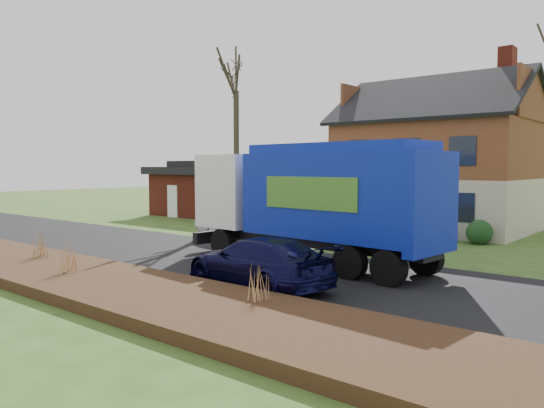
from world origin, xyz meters
The scene contains 12 objects.
ground centered at (0.00, 0.00, 0.00)m, with size 120.00×120.00×0.00m, color #304818.
road centered at (0.00, 0.00, 0.01)m, with size 80.00×7.00×0.02m, color black.
mulch_verge centered at (0.00, -5.30, 0.15)m, with size 80.00×3.50×0.30m, color black.
main_house centered at (1.49, 13.91, 4.03)m, with size 12.95×8.95×9.26m.
ranch_house centered at (-12.00, 13.00, 1.81)m, with size 9.80×8.20×3.70m.
garbage_truck centered at (2.96, 1.23, 2.33)m, with size 9.60×3.26×4.04m.
silver_sedan centered at (-2.45, 4.45, 0.85)m, with size 1.81×5.19×1.71m, color #B5B8BD.
navy_wagon centered at (3.64, -2.40, 0.69)m, with size 1.93×4.75×1.38m, color black.
tree_front_west centered at (-7.90, 8.90, 8.72)m, with size 3.56×3.56×10.58m.
grass_clump_west centered at (-3.91, -4.73, 0.81)m, with size 0.38×0.32×1.01m.
grass_clump_mid centered at (-0.84, -5.49, 0.82)m, with size 0.37×0.30×1.03m.
grass_clump_east centered at (5.46, -4.43, 0.70)m, with size 0.32×0.26×0.79m.
Camera 1 is at (13.13, -13.21, 3.29)m, focal length 35.00 mm.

